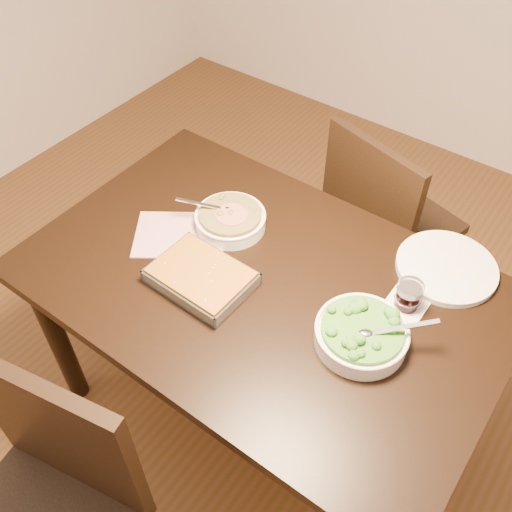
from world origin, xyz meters
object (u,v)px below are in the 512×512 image
chair_near (48,507)px  chair_far (382,219)px  stew_bowl (230,219)px  baking_dish (201,277)px  broccoli_bowl (361,334)px  table (262,301)px  dinner_plate (446,267)px  wine_tumbler (409,295)px

chair_near → chair_far: bearing=72.6°
stew_bowl → chair_near: 0.95m
baking_dish → chair_far: (0.21, 0.82, -0.27)m
chair_far → broccoli_bowl: bearing=125.4°
broccoli_bowl → chair_far: size_ratio=0.28×
table → chair_far: 0.73m
stew_bowl → chair_near: bearing=-82.8°
stew_bowl → dinner_plate: stew_bowl is taller
dinner_plate → table: bearing=-139.2°
dinner_plate → chair_far: chair_far is taller
stew_bowl → chair_near: (0.12, -0.91, -0.25)m
broccoli_bowl → chair_far: bearing=110.3°
stew_bowl → broccoli_bowl: size_ratio=0.89×
stew_bowl → table: bearing=-30.2°
broccoli_bowl → baking_dish: broccoli_bowl is taller
broccoli_bowl → chair_near: (-0.44, -0.76, -0.25)m
stew_bowl → chair_far: bearing=63.8°
wine_tumbler → chair_far: size_ratio=0.09×
table → baking_dish: 0.21m
dinner_plate → chair_near: (-0.52, -1.14, -0.23)m
broccoli_bowl → baking_dish: bearing=-168.8°
broccoli_bowl → chair_far: 0.82m
table → stew_bowl: size_ratio=6.09×
dinner_plate → chair_near: size_ratio=0.31×
stew_bowl → chair_near: chair_near is taller
baking_dish → chair_far: chair_far is taller
table → broccoli_bowl: 0.36m
stew_bowl → chair_far: (0.29, 0.58, -0.28)m
baking_dish → table: bearing=41.3°
broccoli_bowl → dinner_plate: broccoli_bowl is taller
table → dinner_plate: (0.42, 0.36, 0.11)m
stew_bowl → baking_dish: (0.08, -0.24, -0.01)m
broccoli_bowl → wine_tumbler: bearing=76.6°
dinner_plate → wine_tumbler: bearing=-100.4°
stew_bowl → wine_tumbler: (0.60, 0.04, 0.02)m
broccoli_bowl → baking_dish: (-0.47, -0.09, -0.01)m
baking_dish → chair_far: size_ratio=0.32×
stew_bowl → dinner_plate: bearing=20.3°
broccoli_bowl → chair_far: (-0.27, 0.73, -0.28)m
table → chair_far: chair_far is taller
table → wine_tumbler: bearing=23.3°
baking_dish → stew_bowl: bearing=110.0°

